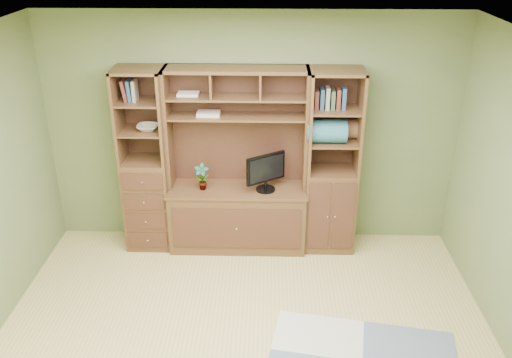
{
  "coord_description": "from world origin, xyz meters",
  "views": [
    {
      "loc": [
        0.19,
        -3.6,
        3.37
      ],
      "look_at": [
        0.07,
        1.2,
        1.1
      ],
      "focal_mm": 38.0,
      "sensor_mm": 36.0,
      "label": 1
    }
  ],
  "objects_px": {
    "right_tower": "(332,163)",
    "center_hutch": "(237,164)",
    "monitor": "(266,166)",
    "left_tower": "(145,161)"
  },
  "relations": [
    {
      "from": "right_tower",
      "to": "center_hutch",
      "type": "bearing_deg",
      "value": -177.77
    },
    {
      "from": "monitor",
      "to": "center_hutch",
      "type": "bearing_deg",
      "value": 139.9
    },
    {
      "from": "left_tower",
      "to": "right_tower",
      "type": "bearing_deg",
      "value": 0.0
    },
    {
      "from": "left_tower",
      "to": "right_tower",
      "type": "distance_m",
      "value": 2.02
    },
    {
      "from": "left_tower",
      "to": "monitor",
      "type": "height_order",
      "value": "left_tower"
    },
    {
      "from": "right_tower",
      "to": "monitor",
      "type": "relative_size",
      "value": 3.54
    },
    {
      "from": "right_tower",
      "to": "monitor",
      "type": "height_order",
      "value": "right_tower"
    },
    {
      "from": "left_tower",
      "to": "right_tower",
      "type": "relative_size",
      "value": 1.0
    },
    {
      "from": "center_hutch",
      "to": "monitor",
      "type": "xyz_separation_m",
      "value": [
        0.31,
        -0.03,
        -0.01
      ]
    },
    {
      "from": "center_hutch",
      "to": "monitor",
      "type": "relative_size",
      "value": 3.54
    }
  ]
}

